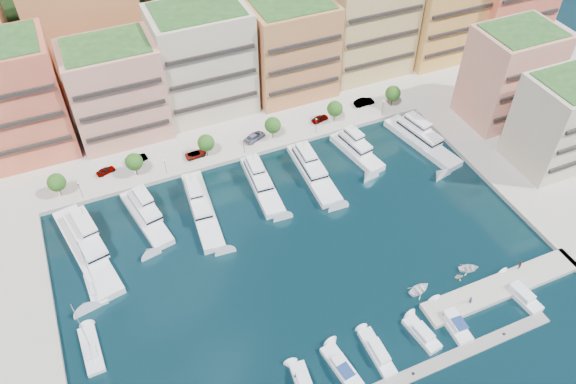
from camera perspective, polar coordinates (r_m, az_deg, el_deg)
name	(u,v)px	position (r m, az deg, el deg)	size (l,w,h in m)	color
ground	(301,253)	(108.40, 1.34, -6.21)	(400.00, 400.00, 0.00)	black
north_quay	(204,86)	(152.63, -8.52, 10.57)	(220.00, 64.00, 2.00)	#9E998E
hillside	(159,9)	(193.69, -12.96, 17.66)	(240.00, 40.00, 58.00)	#1B3114
finger_pier	(501,288)	(110.41, 20.86, -9.10)	(32.00, 5.00, 2.00)	#9E998E
apartment_1	(13,100)	(134.30, -26.16, 8.37)	(20.00, 16.50, 26.80)	#DA6B48
apartment_2	(116,91)	(133.07, -17.08, 9.82)	(20.00, 15.50, 22.80)	tan
apartment_3	(203,60)	(136.66, -8.67, 13.07)	(22.00, 16.50, 25.80)	beige
apartment_4	(292,49)	(141.67, 0.38, 14.32)	(20.00, 15.50, 23.80)	#BF7747
apartment_5	(367,22)	(151.62, 8.03, 16.69)	(22.00, 16.50, 26.80)	tan
apartment_6	(442,17)	(162.67, 15.36, 16.78)	(20.00, 15.50, 22.80)	gold
apartment_7	(508,3)	(173.28, 21.43, 17.46)	(22.00, 16.50, 24.80)	#DA6B48
apartment_east_a	(509,75)	(142.35, 21.58, 11.01)	(18.00, 14.50, 22.80)	tan
apartment_east_b	(564,122)	(133.33, 26.24, 6.43)	(18.00, 14.50, 20.80)	beige
backblock_1	(85,29)	(152.09, -19.90, 15.31)	(26.00, 18.00, 30.00)	#BF7747
backblock_2	(202,6)	(155.95, -8.71, 18.13)	(26.00, 18.00, 30.00)	tan
tree_0	(57,182)	(124.42, -22.46, 0.90)	(3.80, 3.80, 5.65)	#473323
tree_1	(134,162)	(124.13, -15.37, 2.97)	(3.80, 3.80, 5.65)	#473323
tree_2	(206,143)	(125.90, -8.34, 4.96)	(3.80, 3.80, 5.65)	#473323
tree_3	(273,125)	(129.63, -1.56, 6.80)	(3.80, 3.80, 5.65)	#473323
tree_4	(335,109)	(135.17, 4.79, 8.43)	(3.80, 3.80, 5.65)	#473323
tree_5	(393,93)	(142.29, 10.62, 9.83)	(3.80, 3.80, 5.65)	#473323
lamppost_0	(79,187)	(122.98, -20.43, 0.44)	(0.30, 0.30, 4.20)	black
lamppost_1	(165,164)	(123.39, -12.38, 2.78)	(0.30, 0.30, 4.20)	black
lamppost_2	(244,143)	(126.39, -4.52, 4.99)	(0.30, 0.30, 4.20)	black
lamppost_3	(316,123)	(131.80, 2.88, 6.98)	(0.30, 0.30, 4.20)	black
lamppost_4	(383,105)	(139.34, 9.65, 8.69)	(0.30, 0.30, 4.20)	black
yacht_0	(86,245)	(114.78, -19.86, -5.13)	(9.74, 26.00, 7.30)	white
yacht_1	(145,215)	(117.16, -14.28, -2.26)	(7.40, 18.19, 7.30)	white
yacht_2	(201,206)	(116.58, -8.86, -1.37)	(6.00, 22.61, 7.30)	white
yacht_3	(261,182)	(120.44, -2.79, 1.05)	(5.34, 18.77, 7.30)	white
yacht_4	(312,170)	(123.31, 2.47, 2.23)	(5.54, 20.65, 7.30)	white
yacht_5	(356,149)	(129.39, 6.89, 4.36)	(6.66, 15.77, 7.30)	white
yacht_6	(420,139)	(134.88, 13.27, 5.29)	(8.63, 21.75, 7.30)	white
cruiser_3	(303,383)	(93.19, 1.57, -18.85)	(3.36, 7.40, 2.55)	white
cruiser_4	(342,367)	(94.78, 5.51, -17.32)	(3.84, 9.04, 2.66)	white
cruiser_5	(377,353)	(96.79, 9.07, -15.83)	(2.58, 9.19, 2.55)	white
cruiser_6	(422,334)	(100.01, 13.46, -13.87)	(3.57, 7.68, 2.55)	white
cruiser_7	(452,322)	(102.65, 16.36, -12.53)	(3.19, 8.99, 2.66)	white
cruiser_9	(520,294)	(110.05, 22.46, -9.54)	(3.66, 9.28, 2.55)	white
sailboat_1	(92,350)	(101.49, -19.33, -14.94)	(3.09, 9.43, 13.20)	white
sailboat_2	(96,289)	(108.53, -18.94, -9.32)	(3.15, 7.87, 13.20)	white
tender_2	(469,268)	(110.83, 17.91, -7.39)	(2.77, 3.87, 0.80)	silver
tender_1	(459,277)	(108.95, 16.95, -8.23)	(1.49, 1.72, 0.91)	beige
tender_0	(419,289)	(105.33, 13.20, -9.61)	(3.10, 4.34, 0.90)	white
car_0	(106,171)	(128.50, -18.04, 2.09)	(1.64, 4.08, 1.39)	gray
car_1	(136,159)	(129.50, -15.16, 3.29)	(1.66, 4.75, 1.57)	gray
car_2	(196,154)	(128.06, -9.35, 3.82)	(2.20, 4.78, 1.33)	gray
car_3	(255,137)	(131.19, -3.41, 5.63)	(2.27, 5.60, 1.62)	gray
car_4	(320,118)	(136.86, 3.26, 7.48)	(1.74, 4.32, 1.47)	gray
car_5	(364,102)	(143.26, 7.74, 9.06)	(1.80, 5.16, 1.70)	gray
person_0	(470,300)	(104.56, 18.05, -10.40)	(0.63, 0.41, 1.72)	#26344D
person_1	(519,265)	(112.48, 22.45, -6.85)	(0.93, 0.72, 1.91)	#453029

